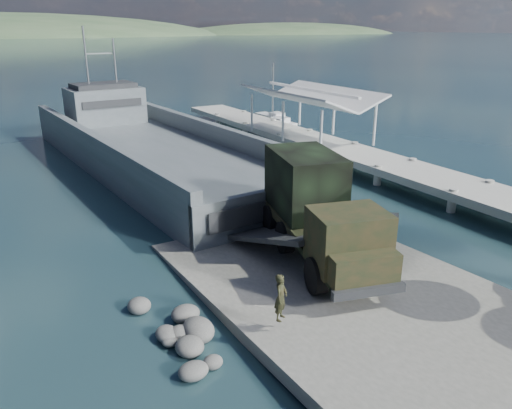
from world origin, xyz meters
name	(u,v)px	position (x,y,z in m)	size (l,w,h in m)	color
ground	(340,293)	(0.00, 0.00, 0.00)	(1400.00, 1400.00, 0.00)	#1B3541
boat_ramp	(358,299)	(0.00, -1.00, 0.25)	(10.00, 18.00, 0.50)	slate
shoreline_rocks	(192,333)	(-6.20, 0.50, 0.00)	(3.20, 5.60, 0.90)	#565754
distant_headlands	(18,37)	(50.00, 560.00, 0.00)	(1000.00, 240.00, 48.00)	#355032
pier	(318,135)	(13.00, 18.77, 1.60)	(6.40, 44.00, 6.10)	beige
landing_craft	(154,156)	(0.09, 21.78, 0.89)	(11.22, 37.07, 10.88)	#505B5F
military_truck	(317,209)	(0.73, 2.65, 2.60)	(5.05, 9.48, 4.22)	black
soldier	(281,308)	(-3.84, -1.48, 1.32)	(0.60, 0.39, 1.63)	black
sailboat_near	(274,124)	(16.19, 30.44, 0.36)	(2.80, 5.75, 6.74)	silver
sailboat_far	(273,118)	(18.17, 33.74, 0.32)	(1.64, 5.00, 6.03)	silver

